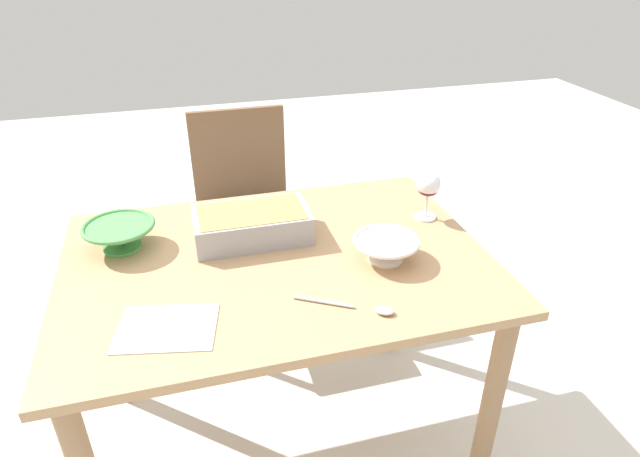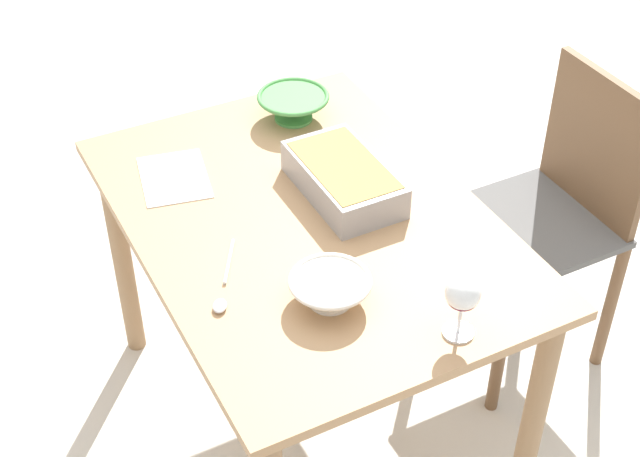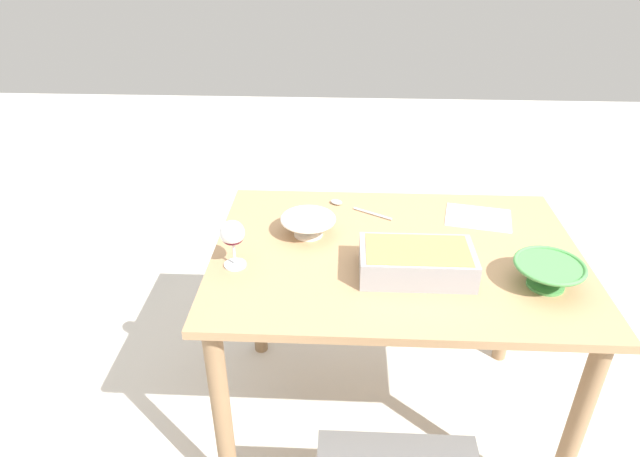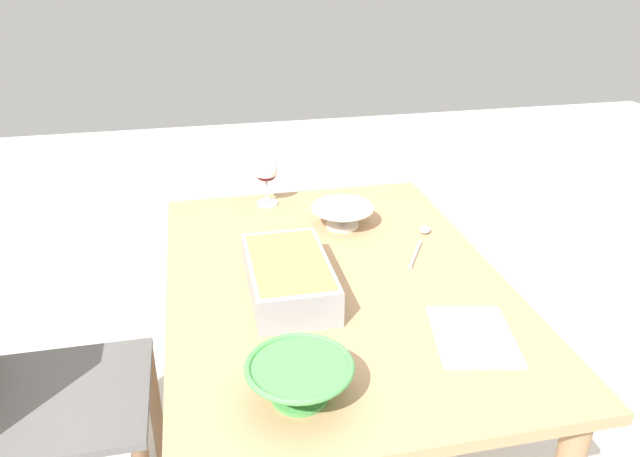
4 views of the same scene
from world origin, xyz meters
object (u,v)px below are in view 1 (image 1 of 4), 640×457
Objects in this scene: casserole_dish at (252,223)px; chair at (246,211)px; small_bowl at (386,247)px; serving_spoon at (364,308)px; dining_table at (278,291)px; napkin at (167,328)px; mixing_bowl at (120,235)px; wine_glass at (428,187)px.

chair is at bearing 84.52° from casserole_dish.
small_bowl reaches higher than serving_spoon.
chair reaches higher than dining_table.
serving_spoon reaches higher than napkin.
casserole_dish reaches higher than dining_table.
serving_spoon is at bearing -123.90° from small_bowl.
casserole_dish is at bearing -6.38° from mixing_bowl.
wine_glass reaches higher than casserole_dish.
dining_table is 3.49× the size of casserole_dish.
chair is 0.79m from mixing_bowl.
chair is 0.93m from small_bowl.
napkin is (-0.78, -0.33, -0.10)m from wine_glass.
wine_glass reaches higher than dining_table.
napkin is (-0.31, -0.98, 0.24)m from chair.
chair is 1.08m from serving_spoon.
serving_spoon is at bearing -131.28° from wine_glass.
wine_glass is at bearing -3.85° from mixing_bowl.
casserole_dish is at bearing 54.21° from napkin.
serving_spoon is (0.19, -0.40, -0.04)m from casserole_dish.
mixing_bowl is 0.90× the size of napkin.
wine_glass is at bearing 42.60° from small_bowl.
dining_table is 5.19× the size of serving_spoon.
napkin is at bearing 173.02° from serving_spoon.
wine_glass is at bearing 48.72° from serving_spoon.
serving_spoon is 1.01× the size of napkin.
wine_glass is 0.69× the size of napkin.
serving_spoon is at bearing -38.52° from mixing_bowl.
casserole_dish is 0.39m from small_bowl.
mixing_bowl is (-0.40, 0.16, 0.16)m from dining_table.
casserole_dish is 1.49× the size of serving_spoon.
dining_table is at bearing 118.25° from serving_spoon.
casserole_dish is (-0.53, 0.02, -0.06)m from wine_glass.
small_bowl is at bearing -72.76° from chair.
napkin is at bearing -107.52° from chair.
dining_table is 0.77m from chair.
napkin is at bearing -125.79° from casserole_dish.
napkin is at bearing -166.50° from small_bowl.
wine_glass is at bearing 11.78° from dining_table.
casserole_dish is at bearing 177.87° from wine_glass.
mixing_bowl is at bearing 105.77° from napkin.
napkin is at bearing -74.23° from mixing_bowl.
small_bowl is at bearing -17.40° from dining_table.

